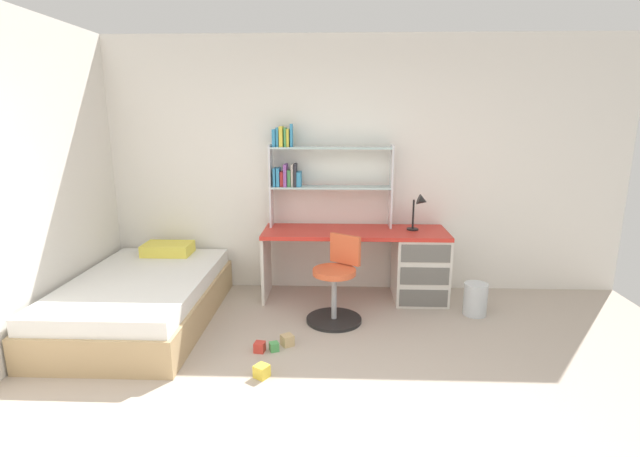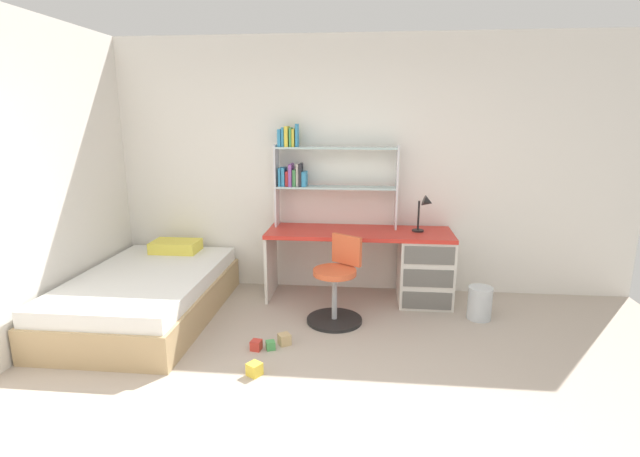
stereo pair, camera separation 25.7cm
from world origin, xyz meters
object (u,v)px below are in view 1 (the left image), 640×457
at_px(desk, 402,261).
at_px(toy_block_yellow_2, 262,371).
at_px(toy_block_red_3, 260,347).
at_px(desk_lamp, 420,206).
at_px(toy_block_green_0, 274,347).
at_px(waste_bin, 475,299).
at_px(swivel_chair, 336,288).
at_px(bookshelf_hutch, 313,170).
at_px(toy_block_natural_1, 287,340).
at_px(bed_platform, 143,299).

distance_m(desk, toy_block_yellow_2, 2.06).
bearing_deg(toy_block_red_3, desk_lamp, 40.00).
xyz_separation_m(desk, toy_block_red_3, (-1.31, -1.22, -0.37)).
relative_size(toy_block_yellow_2, toy_block_red_3, 1.15).
distance_m(toy_block_green_0, toy_block_yellow_2, 0.41).
relative_size(waste_bin, toy_block_red_3, 3.81).
xyz_separation_m(desk_lamp, swivel_chair, (-0.85, -0.59, -0.67)).
relative_size(bookshelf_hutch, toy_block_red_3, 15.48).
height_order(toy_block_yellow_2, toy_block_red_3, toy_block_yellow_2).
relative_size(desk, toy_block_red_3, 22.88).
bearing_deg(swivel_chair, toy_block_yellow_2, -117.85).
xyz_separation_m(toy_block_green_0, toy_block_natural_1, (0.10, 0.10, 0.01)).
height_order(bookshelf_hutch, swivel_chair, bookshelf_hutch).
bearing_deg(bookshelf_hutch, bed_platform, -150.99).
height_order(desk_lamp, toy_block_yellow_2, desk_lamp).
distance_m(toy_block_natural_1, toy_block_yellow_2, 0.52).
height_order(toy_block_green_0, toy_block_yellow_2, toy_block_yellow_2).
relative_size(desk, desk_lamp, 4.94).
xyz_separation_m(swivel_chair, toy_block_natural_1, (-0.41, -0.52, -0.27)).
height_order(desk_lamp, bed_platform, desk_lamp).
distance_m(swivel_chair, waste_bin, 1.37).
height_order(desk, bed_platform, desk).
bearing_deg(desk_lamp, toy_block_green_0, -138.15).
xyz_separation_m(toy_block_natural_1, toy_block_yellow_2, (-0.14, -0.50, 0.00)).
distance_m(bookshelf_hutch, waste_bin, 2.08).
relative_size(bed_platform, toy_block_natural_1, 21.45).
distance_m(desk_lamp, toy_block_yellow_2, 2.33).
distance_m(swivel_chair, toy_block_red_3, 0.93).
bearing_deg(bed_platform, swivel_chair, 2.89).
bearing_deg(desk, toy_block_green_0, -134.82).
height_order(waste_bin, toy_block_natural_1, waste_bin).
relative_size(bed_platform, toy_block_yellow_2, 20.77).
xyz_separation_m(desk, desk_lamp, (0.16, 0.01, 0.58)).
bearing_deg(swivel_chair, waste_bin, 7.63).
bearing_deg(toy_block_yellow_2, toy_block_red_3, 101.50).
distance_m(bookshelf_hutch, swivel_chair, 1.30).
height_order(desk, desk_lamp, desk_lamp).
relative_size(swivel_chair, toy_block_yellow_2, 8.41).
bearing_deg(desk, swivel_chair, -139.90).
relative_size(bookshelf_hutch, toy_block_green_0, 17.89).
height_order(bookshelf_hutch, toy_block_red_3, bookshelf_hutch).
height_order(desk, toy_block_red_3, desk).
relative_size(waste_bin, toy_block_yellow_2, 3.30).
relative_size(bookshelf_hutch, swivel_chair, 1.59).
bearing_deg(toy_block_natural_1, desk, 45.21).
distance_m(swivel_chair, toy_block_natural_1, 0.72).
bearing_deg(toy_block_green_0, toy_block_yellow_2, -95.32).
relative_size(desk_lamp, swivel_chair, 0.48).
bearing_deg(bookshelf_hutch, desk_lamp, -9.12).
bearing_deg(waste_bin, desk, 148.81).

